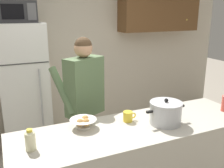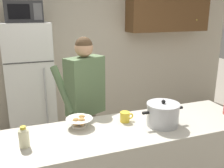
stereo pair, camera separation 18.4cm
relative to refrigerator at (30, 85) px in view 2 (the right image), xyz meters
The scene contains 8 objects.
back_wall_unit 1.21m from the refrigerator, 22.23° to the left, with size 6.00×0.48×2.60m.
refrigerator is the anchor object (origin of this frame).
microwave 1.02m from the refrigerator, 89.93° to the right, with size 0.48×0.37×0.28m.
person_near_pot 1.25m from the refrigerator, 64.93° to the right, with size 0.61×0.56×1.66m.
cooking_pot 2.18m from the refrigerator, 61.09° to the right, with size 0.41×0.30×0.24m.
coffee_mug 1.88m from the refrigerator, 66.19° to the right, with size 0.13×0.09×0.10m.
bread_bowl 1.72m from the refrigerator, 78.81° to the right, with size 0.24×0.24×0.10m.
bottle_near_edge 1.89m from the refrigerator, 94.32° to the right, with size 0.08×0.08×0.17m.
Camera 2 is at (-0.90, -1.89, 1.92)m, focal length 40.90 mm.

